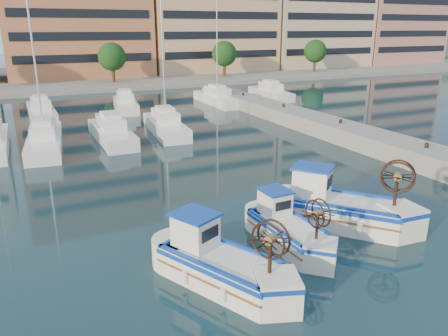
# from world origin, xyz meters

# --- Properties ---
(ground) EXTENTS (300.00, 300.00, 0.00)m
(ground) POSITION_xyz_m (0.00, 0.00, 0.00)
(ground) COLOR #1B3E48
(ground) RESTS_ON ground
(quay) EXTENTS (3.00, 60.00, 1.20)m
(quay) POSITION_xyz_m (13.00, 8.00, 0.60)
(quay) COLOR gray
(quay) RESTS_ON ground
(waterfront) EXTENTS (180.00, 40.00, 25.60)m
(waterfront) POSITION_xyz_m (9.23, 65.04, 11.10)
(waterfront) COLOR gray
(waterfront) RESTS_ON ground
(hill_east) EXTENTS (160.00, 160.00, 50.00)m
(hill_east) POSITION_xyz_m (140.00, 110.00, 0.00)
(hill_east) COLOR slate
(hill_east) RESTS_ON ground
(yacht_marina) EXTENTS (39.60, 22.19, 11.50)m
(yacht_marina) POSITION_xyz_m (-3.20, 27.23, 0.53)
(yacht_marina) COLOR white
(yacht_marina) RESTS_ON ground
(fishing_boat_a) EXTENTS (3.58, 4.77, 2.88)m
(fishing_boat_a) POSITION_xyz_m (-3.98, -0.31, 0.79)
(fishing_boat_a) COLOR white
(fishing_boat_a) RESTS_ON ground
(fishing_boat_b) EXTENTS (1.78, 4.11, 2.54)m
(fishing_boat_b) POSITION_xyz_m (-0.37, 1.07, 0.70)
(fishing_boat_b) COLOR white
(fishing_boat_b) RESTS_ON ground
(fishing_boat_c) EXTENTS (4.80, 5.12, 3.23)m
(fishing_boat_c) POSITION_xyz_m (2.58, 1.60, 0.89)
(fishing_boat_c) COLOR white
(fishing_boat_c) RESTS_ON ground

